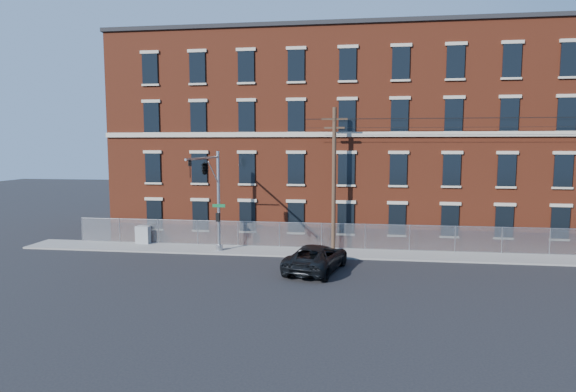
# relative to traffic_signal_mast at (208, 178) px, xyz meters

# --- Properties ---
(ground) EXTENTS (140.00, 140.00, 0.00)m
(ground) POSITION_rel_traffic_signal_mast_xyz_m (6.00, -2.18, -5.39)
(ground) COLOR black
(ground) RESTS_ON ground
(sidewalk) EXTENTS (65.00, 3.00, 0.12)m
(sidewalk) POSITION_rel_traffic_signal_mast_xyz_m (18.00, 2.82, -5.33)
(sidewalk) COLOR gray
(sidewalk) RESTS_ON ground
(mill_building) EXTENTS (55.30, 14.32, 16.30)m
(mill_building) POSITION_rel_traffic_signal_mast_xyz_m (18.00, 11.75, 2.76)
(mill_building) COLOR maroon
(mill_building) RESTS_ON ground
(chain_link_fence) EXTENTS (59.06, 0.06, 1.85)m
(chain_link_fence) POSITION_rel_traffic_signal_mast_xyz_m (18.00, 4.12, -4.33)
(chain_link_fence) COLOR #A5A8AD
(chain_link_fence) RESTS_ON ground
(traffic_signal_mast) EXTENTS (0.90, 6.75, 7.00)m
(traffic_signal_mast) POSITION_rel_traffic_signal_mast_xyz_m (0.00, 0.00, 0.00)
(traffic_signal_mast) COLOR #9EA0A5
(traffic_signal_mast) RESTS_ON ground
(utility_pole_near) EXTENTS (1.80, 0.28, 10.00)m
(utility_pole_near) POSITION_rel_traffic_signal_mast_xyz_m (8.00, 3.42, -0.05)
(utility_pole_near) COLOR #402D20
(utility_pole_near) RESTS_ON ground
(pickup_truck) EXTENTS (3.99, 6.27, 1.61)m
(pickup_truck) POSITION_rel_traffic_signal_mast_xyz_m (7.22, -1.85, -4.58)
(pickup_truck) COLOR black
(pickup_truck) RESTS_ON ground
(utility_cabinet) EXTENTS (1.09, 0.60, 1.32)m
(utility_cabinet) POSITION_rel_traffic_signal_mast_xyz_m (-6.37, 3.82, -4.61)
(utility_cabinet) COLOR gray
(utility_cabinet) RESTS_ON sidewalk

